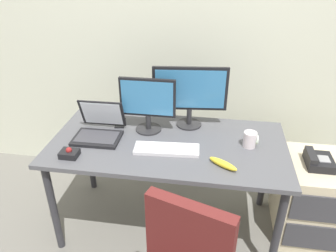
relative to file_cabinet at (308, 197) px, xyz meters
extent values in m
plane|color=slate|center=(-1.00, -0.11, -0.30)|extent=(8.00, 8.00, 0.00)
cube|color=beige|center=(-1.00, 0.63, 1.10)|extent=(6.00, 0.10, 2.80)
cube|color=#4D4E53|center=(-1.00, -0.11, 0.42)|extent=(1.55, 0.78, 0.03)
cylinder|color=#2D2D33|center=(-1.72, -0.44, 0.06)|extent=(0.05, 0.05, 0.70)
cylinder|color=#2D2D33|center=(-0.29, -0.44, 0.06)|extent=(0.05, 0.05, 0.70)
cylinder|color=#2D2D33|center=(-1.72, 0.22, 0.06)|extent=(0.05, 0.05, 0.70)
cylinder|color=#2D2D33|center=(-0.29, 0.22, 0.06)|extent=(0.05, 0.05, 0.70)
cube|color=beige|center=(0.00, 0.00, 0.00)|extent=(0.42, 0.52, 0.59)
cube|color=#38383D|center=(0.00, -0.26, 0.13)|extent=(0.38, 0.01, 0.20)
cube|color=#38383D|center=(0.00, -0.26, -0.12)|extent=(0.38, 0.01, 0.20)
cube|color=black|center=(0.00, -0.02, 0.32)|extent=(0.17, 0.20, 0.06)
cube|color=black|center=(-0.06, -0.02, 0.37)|extent=(0.05, 0.18, 0.04)
cube|color=gray|center=(0.02, -0.03, 0.35)|extent=(0.07, 0.08, 0.01)
cube|color=#5B1F1D|center=(-0.78, -0.92, 0.45)|extent=(0.40, 0.18, 0.42)
cylinder|color=#262628|center=(-0.89, 0.15, 0.45)|extent=(0.18, 0.18, 0.01)
cylinder|color=#262628|center=(-0.89, 0.15, 0.51)|extent=(0.04, 0.04, 0.12)
cube|color=black|center=(-0.89, 0.15, 0.72)|extent=(0.52, 0.08, 0.31)
cube|color=teal|center=(-0.89, 0.13, 0.72)|extent=(0.47, 0.06, 0.27)
cylinder|color=#262628|center=(-1.16, 0.03, 0.45)|extent=(0.18, 0.18, 0.01)
cylinder|color=#262628|center=(-1.16, 0.03, 0.50)|extent=(0.04, 0.04, 0.10)
cube|color=black|center=(-1.16, 0.03, 0.69)|extent=(0.38, 0.02, 0.27)
cube|color=teal|center=(-1.16, 0.02, 0.69)|extent=(0.35, 0.01, 0.24)
cube|color=silver|center=(-0.99, -0.22, 0.45)|extent=(0.42, 0.16, 0.02)
cube|color=white|center=(-0.99, -0.22, 0.46)|extent=(0.39, 0.14, 0.01)
cube|color=black|center=(-1.48, -0.15, 0.45)|extent=(0.31, 0.22, 0.02)
cube|color=#38383D|center=(-1.48, -0.15, 0.46)|extent=(0.28, 0.17, 0.00)
cube|color=black|center=(-1.48, -0.01, 0.56)|extent=(0.31, 0.09, 0.21)
cube|color=silver|center=(-1.48, -0.01, 0.56)|extent=(0.27, 0.07, 0.18)
cube|color=black|center=(-1.57, -0.37, 0.46)|extent=(0.11, 0.09, 0.04)
sphere|color=maroon|center=(-1.57, -0.37, 0.49)|extent=(0.04, 0.04, 0.04)
cylinder|color=silver|center=(-0.48, -0.08, 0.49)|extent=(0.08, 0.08, 0.10)
torus|color=silver|center=(-0.43, -0.08, 0.49)|extent=(0.01, 0.07, 0.07)
cube|color=black|center=(-1.39, 0.09, 0.44)|extent=(0.09, 0.15, 0.01)
ellipsoid|color=yellow|center=(-0.64, -0.33, 0.46)|extent=(0.18, 0.14, 0.04)
camera|label=1|loc=(-0.72, -1.92, 1.57)|focal=34.78mm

